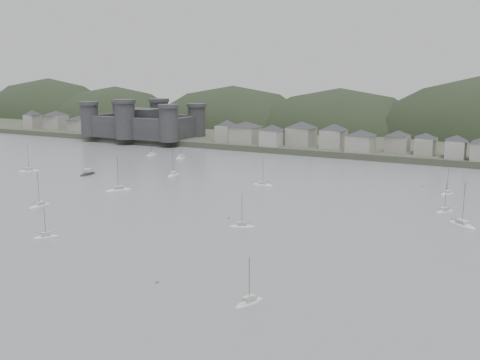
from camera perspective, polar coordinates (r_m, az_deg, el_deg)
The scene contains 8 objects.
ground at distance 126.26m, azimuth -16.43°, elevation -8.46°, with size 900.00×900.00×0.00m, color slate.
far_shore_land at distance 390.35m, azimuth 15.45°, elevation 4.82°, with size 900.00×250.00×3.00m, color #383D2D.
forested_ridge at distance 366.07m, azimuth 15.19°, elevation 2.42°, with size 851.55×103.94×102.57m.
castle at distance 335.32m, azimuth -9.75°, elevation 5.72°, with size 66.00×43.00×20.00m.
waterfront_town at distance 271.42m, azimuth 20.67°, elevation 3.46°, with size 451.48×28.46×12.92m.
moored_fleet at distance 172.14m, azimuth -3.84°, elevation -2.76°, with size 226.31×165.62×12.95m.
motor_launch_far at distance 234.07m, azimuth -15.08°, elevation 0.60°, with size 4.32×9.37×4.14m.
mooring_buoys at distance 173.86m, azimuth -4.04°, elevation -2.63°, with size 163.98×128.80×0.70m.
Camera 1 is at (84.85, -83.94, 41.18)m, focal length 42.39 mm.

